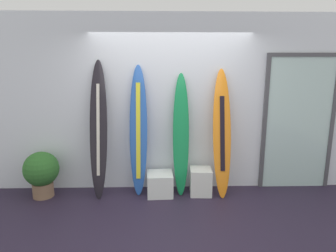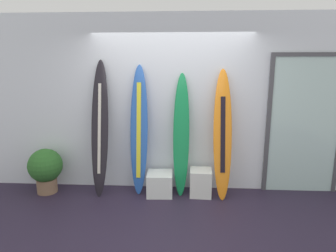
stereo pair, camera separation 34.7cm
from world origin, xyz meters
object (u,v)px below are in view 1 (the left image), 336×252
surfboard_emerald (181,135)px  glass_door (298,121)px  potted_plant (41,172)px  surfboard_cobalt (138,132)px  surfboard_sunset (222,133)px  display_block_center (160,184)px  display_block_left (201,181)px  surfboard_charcoal (98,130)px

surfboard_emerald → glass_door: (1.92, 0.18, 0.18)m
glass_door → surfboard_emerald: bearing=-174.7°
surfboard_emerald → potted_plant: bearing=-176.9°
surfboard_cobalt → surfboard_sunset: size_ratio=1.03×
glass_door → display_block_center: bearing=-173.1°
display_block_center → glass_door: size_ratio=0.19×
display_block_center → potted_plant: (-1.82, -0.02, 0.23)m
display_block_left → glass_door: glass_door is taller
display_block_center → potted_plant: 1.84m
surfboard_cobalt → display_block_center: 0.89m
surfboard_charcoal → display_block_left: surfboard_charcoal is taller
surfboard_emerald → glass_door: size_ratio=0.86×
surfboard_cobalt → surfboard_emerald: surfboard_cobalt is taller
surfboard_sunset → display_block_center: (-0.96, -0.02, -0.81)m
display_block_center → glass_door: bearing=6.9°
glass_door → surfboard_sunset: bearing=-169.2°
display_block_left → glass_door: bearing=9.4°
surfboard_charcoal → surfboard_emerald: 1.27m
potted_plant → surfboard_charcoal: bearing=4.1°
surfboard_charcoal → surfboard_cobalt: (0.60, 0.06, -0.05)m
display_block_left → potted_plant: size_ratio=0.58×
surfboard_cobalt → display_block_center: (0.33, -0.10, -0.82)m
surfboard_charcoal → surfboard_sunset: bearing=-0.5°
surfboard_sunset → display_block_left: (-0.31, -0.02, -0.78)m
surfboard_emerald → display_block_left: surfboard_emerald is taller
surfboard_cobalt → surfboard_charcoal: bearing=-173.9°
surfboard_charcoal → potted_plant: (-0.89, -0.06, -0.64)m
surfboard_cobalt → glass_door: bearing=3.7°
surfboard_emerald → display_block_center: surfboard_emerald is taller
surfboard_charcoal → display_block_left: 1.79m
potted_plant → display_block_center: bearing=0.7°
surfboard_cobalt → potted_plant: (-1.49, -0.13, -0.59)m
potted_plant → surfboard_sunset: bearing=1.0°
surfboard_cobalt → glass_door: size_ratio=0.92×
surfboard_sunset → display_block_left: surfboard_sunset is taller
surfboard_emerald → display_block_left: size_ratio=4.57×
surfboard_cobalt → display_block_center: bearing=-17.4°
surfboard_cobalt → surfboard_sunset: surfboard_cobalt is taller
display_block_left → potted_plant: 2.47m
surfboard_emerald → potted_plant: surfboard_emerald is taller
glass_door → surfboard_charcoal: bearing=-175.8°
surfboard_sunset → display_block_center: bearing=-178.6°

